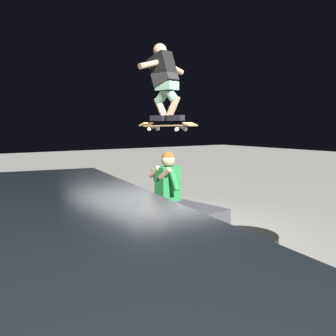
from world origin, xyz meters
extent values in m
plane|color=gray|center=(0.00, 0.00, 0.00)|extent=(40.00, 40.00, 0.00)
cube|color=#38383D|center=(-0.01, -0.09, 0.27)|extent=(1.85, 0.91, 0.54)
cube|color=#2D3856|center=(-0.34, 0.20, 0.60)|extent=(0.32, 0.20, 0.12)
cube|color=#1E7233|center=(-0.34, 0.20, 0.91)|extent=(0.23, 0.36, 0.50)
sphere|color=tan|center=(-0.34, 0.20, 1.26)|extent=(0.20, 0.20, 0.20)
sphere|color=brown|center=(-0.34, 0.20, 1.28)|extent=(0.19, 0.19, 0.19)
cylinder|color=#1E7233|center=(-0.54, 0.24, 0.98)|extent=(0.20, 0.10, 0.29)
cylinder|color=tan|center=(-0.47, 0.35, 1.08)|extent=(0.24, 0.09, 0.19)
cylinder|color=#1E7233|center=(-0.14, 0.28, 0.98)|extent=(0.20, 0.10, 0.29)
cylinder|color=tan|center=(-0.23, 0.37, 1.08)|extent=(0.24, 0.09, 0.19)
cylinder|color=#2D3856|center=(-0.45, 0.39, 0.58)|extent=(0.18, 0.41, 0.14)
cylinder|color=#2D3856|center=(-0.47, 0.59, 0.29)|extent=(0.11, 0.11, 0.50)
cube|color=black|center=(-0.47, 0.64, 0.04)|extent=(0.13, 0.27, 0.08)
cylinder|color=#2D3856|center=(-0.27, 0.41, 0.58)|extent=(0.18, 0.41, 0.14)
cylinder|color=#2D3856|center=(-0.29, 0.61, 0.29)|extent=(0.11, 0.11, 0.50)
cube|color=black|center=(-0.29, 0.65, 0.04)|extent=(0.13, 0.27, 0.08)
cube|color=#AD8451|center=(-0.17, 0.10, 1.74)|extent=(0.82, 0.35, 0.03)
cube|color=#AD8451|center=(0.27, 0.18, 1.76)|extent=(0.16, 0.22, 0.06)
cube|color=#AD8451|center=(-0.61, 0.02, 1.76)|extent=(0.16, 0.22, 0.05)
cube|color=#99999E|center=(0.11, 0.15, 1.72)|extent=(0.09, 0.17, 0.03)
cylinder|color=white|center=(0.09, 0.24, 1.69)|extent=(0.06, 0.04, 0.05)
cylinder|color=white|center=(0.12, 0.06, 1.69)|extent=(0.06, 0.04, 0.05)
cube|color=#99999E|center=(-0.44, 0.05, 1.72)|extent=(0.09, 0.17, 0.03)
cylinder|color=white|center=(-0.46, 0.14, 1.69)|extent=(0.06, 0.04, 0.05)
cylinder|color=white|center=(-0.43, -0.04, 1.69)|extent=(0.06, 0.04, 0.05)
cube|color=black|center=(0.01, 0.13, 1.85)|extent=(0.27, 0.15, 0.08)
cube|color=black|center=(-0.34, 0.07, 1.85)|extent=(0.27, 0.15, 0.08)
cylinder|color=tan|center=(-0.04, 0.12, 2.01)|extent=(0.25, 0.14, 0.31)
cylinder|color=slate|center=(-0.12, 0.11, 2.21)|extent=(0.35, 0.19, 0.33)
cylinder|color=tan|center=(-0.29, 0.08, 2.01)|extent=(0.25, 0.14, 0.31)
cylinder|color=slate|center=(-0.22, 0.09, 2.21)|extent=(0.35, 0.19, 0.33)
cube|color=slate|center=(-0.17, 0.10, 2.31)|extent=(0.33, 0.25, 0.12)
cube|color=black|center=(-0.09, 0.12, 2.55)|extent=(0.48, 0.30, 0.52)
sphere|color=tan|center=(-0.03, 0.13, 2.83)|extent=(0.20, 0.20, 0.20)
cylinder|color=tan|center=(-0.11, 0.34, 2.61)|extent=(0.16, 0.45, 0.19)
cylinder|color=tan|center=(-0.03, -0.10, 2.61)|extent=(0.16, 0.45, 0.19)
cube|color=#28282D|center=(1.62, 0.47, 0.03)|extent=(1.42, 1.28, 0.06)
cube|color=#28282D|center=(1.62, 0.47, 0.08)|extent=(1.38, 1.25, 0.33)
cube|color=#28282D|center=(1.62, 0.79, 0.08)|extent=(0.95, 0.60, 0.15)
cube|color=#28282D|center=(1.62, 0.14, 0.08)|extent=(0.95, 0.60, 0.15)
cylinder|color=navy|center=(-2.59, 1.01, 0.39)|extent=(0.55, 0.55, 0.78)
cylinder|color=black|center=(-2.59, 1.01, 0.81)|extent=(0.58, 0.58, 0.06)
camera|label=1|loc=(-4.78, 3.33, 1.76)|focal=40.93mm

